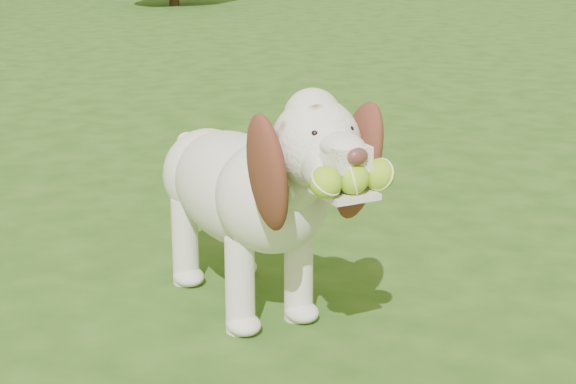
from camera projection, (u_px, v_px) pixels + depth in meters
name	position (u px, v px, depth m)	size (l,w,h in m)	color
ground	(309.00, 272.00, 3.26)	(80.00, 80.00, 0.00)	#254B15
dog	(251.00, 185.00, 2.84)	(0.43, 1.16, 0.75)	silver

